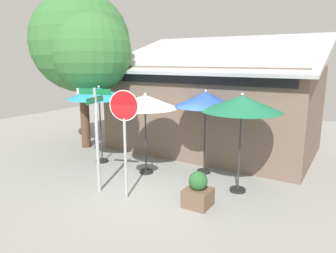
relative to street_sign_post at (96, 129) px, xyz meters
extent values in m
cube|color=gray|center=(1.06, 0.84, -1.85)|extent=(28.00, 28.00, 0.10)
cube|color=#705B4C|center=(0.92, 5.76, -0.10)|extent=(7.71, 4.69, 3.40)
cube|color=silver|center=(0.92, 5.61, 2.10)|extent=(8.21, 5.23, 1.56)
cube|color=black|center=(0.92, 3.37, 1.25)|extent=(7.11, 0.16, 0.44)
cylinder|color=#A8AAB2|center=(0.00, 0.00, -0.35)|extent=(0.09, 0.09, 2.90)
cube|color=#116B38|center=(0.00, 0.00, 1.00)|extent=(0.88, 0.30, 0.16)
cube|color=#116B38|center=(0.00, 0.00, 0.78)|extent=(0.30, 0.88, 0.16)
cube|color=white|center=(-0.46, -0.15, 1.00)|extent=(0.07, 0.05, 0.16)
cylinder|color=#A8AAB2|center=(0.94, 0.05, -0.72)|extent=(0.07, 0.07, 2.16)
cylinder|color=white|center=(0.94, 0.05, 0.70)|extent=(0.76, 0.23, 0.79)
cylinder|color=red|center=(0.94, 0.05, 0.70)|extent=(0.72, 0.23, 0.74)
cylinder|color=black|center=(-1.72, 1.94, -1.76)|extent=(0.44, 0.44, 0.08)
cylinder|color=#333335|center=(-1.72, 1.94, -0.62)|extent=(0.05, 0.05, 2.36)
cone|color=#2D99BC|center=(-1.72, 1.94, 0.70)|extent=(2.24, 2.24, 0.38)
sphere|color=silver|center=(-1.72, 1.94, 0.92)|extent=(0.08, 0.08, 0.08)
cylinder|color=black|center=(0.29, 1.86, -1.76)|extent=(0.44, 0.44, 0.08)
cylinder|color=#333335|center=(0.29, 1.86, -0.70)|extent=(0.05, 0.05, 2.20)
cone|color=white|center=(0.29, 1.86, 0.55)|extent=(2.08, 2.08, 0.41)
sphere|color=silver|center=(0.29, 1.86, 0.79)|extent=(0.08, 0.08, 0.08)
cylinder|color=black|center=(1.89, 2.87, -1.76)|extent=(0.44, 0.44, 0.08)
cylinder|color=#333335|center=(1.89, 2.87, -0.68)|extent=(0.05, 0.05, 2.24)
cone|color=#2D56B7|center=(1.89, 2.87, 0.62)|extent=(1.96, 1.96, 0.46)
sphere|color=silver|center=(1.89, 2.87, 0.88)|extent=(0.08, 0.08, 0.08)
cylinder|color=black|center=(3.33, 2.03, -1.76)|extent=(0.44, 0.44, 0.08)
cylinder|color=#333335|center=(3.33, 2.03, -0.64)|extent=(0.05, 0.05, 2.32)
cone|color=#1E724C|center=(3.33, 2.03, 0.69)|extent=(2.14, 2.14, 0.43)
sphere|color=silver|center=(3.33, 2.03, 0.93)|extent=(0.08, 0.08, 0.08)
cylinder|color=brown|center=(-3.69, 3.07, -0.39)|extent=(0.37, 0.37, 2.83)
sphere|color=#387538|center=(-3.69, 3.07, 2.50)|extent=(3.92, 3.92, 3.92)
sphere|color=#387538|center=(-2.61, 2.58, 2.10)|extent=(2.93, 2.93, 2.93)
cube|color=brown|center=(2.78, 0.63, -1.57)|extent=(0.65, 0.65, 0.45)
sphere|color=#28602D|center=(2.78, 0.63, -1.13)|extent=(0.48, 0.48, 0.48)
camera|label=1|loc=(5.96, -5.96, 1.82)|focal=33.23mm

